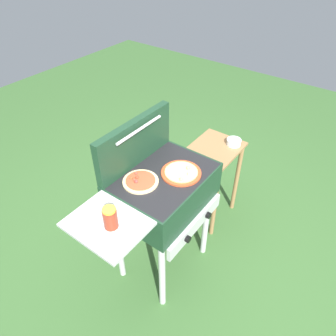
# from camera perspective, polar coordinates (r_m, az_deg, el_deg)

# --- Properties ---
(ground_plane) EXTENTS (8.00, 8.00, 0.00)m
(ground_plane) POSITION_cam_1_polar(r_m,az_deg,el_deg) (2.60, -0.69, -16.55)
(ground_plane) COLOR #38602D
(grill) EXTENTS (0.96, 0.53, 0.90)m
(grill) POSITION_cam_1_polar(r_m,az_deg,el_deg) (2.01, -0.99, -4.61)
(grill) COLOR #193823
(grill) RESTS_ON ground_plane
(grill_lid_open) EXTENTS (0.63, 0.08, 0.30)m
(grill_lid_open) POSITION_cam_1_polar(r_m,az_deg,el_deg) (1.94, -5.99, 4.64)
(grill_lid_open) COLOR #193823
(grill_lid_open) RESTS_ON grill
(pizza_pepperoni) EXTENTS (0.21, 0.21, 0.03)m
(pizza_pepperoni) POSITION_cam_1_polar(r_m,az_deg,el_deg) (1.87, -5.03, -2.37)
(pizza_pepperoni) COLOR beige
(pizza_pepperoni) RESTS_ON grill
(pizza_cheese) EXTENTS (0.25, 0.25, 0.03)m
(pizza_cheese) POSITION_cam_1_polar(r_m,az_deg,el_deg) (1.93, 2.42, -0.85)
(pizza_cheese) COLOR #C64723
(pizza_cheese) RESTS_ON grill
(sauce_jar) EXTENTS (0.07, 0.07, 0.13)m
(sauce_jar) POSITION_cam_1_polar(r_m,az_deg,el_deg) (1.61, -10.41, -8.84)
(sauce_jar) COLOR maroon
(sauce_jar) RESTS_ON grill
(prep_table) EXTENTS (0.44, 0.36, 0.72)m
(prep_table) POSITION_cam_1_polar(r_m,az_deg,el_deg) (2.60, 8.03, -0.03)
(prep_table) COLOR olive
(prep_table) RESTS_ON ground_plane
(topping_bowl_near) EXTENTS (0.11, 0.11, 0.04)m
(topping_bowl_near) POSITION_cam_1_polar(r_m,az_deg,el_deg) (2.53, 11.82, 4.60)
(topping_bowl_near) COLOR silver
(topping_bowl_near) RESTS_ON prep_table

